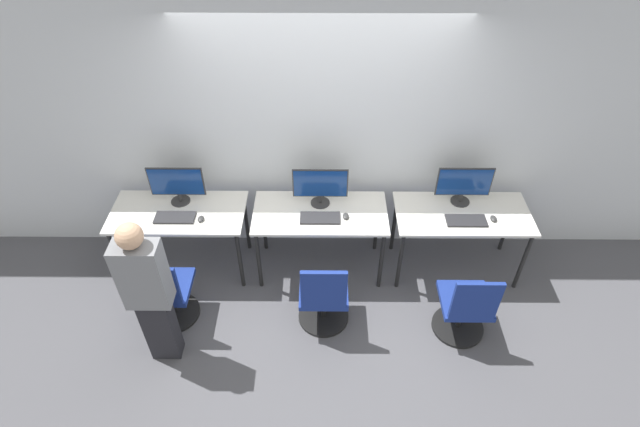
# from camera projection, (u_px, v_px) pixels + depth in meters

# --- Properties ---
(ground_plane) EXTENTS (20.00, 20.00, 0.00)m
(ground_plane) POSITION_uv_depth(u_px,v_px,m) (320.00, 289.00, 5.06)
(ground_plane) COLOR #4C4C51
(wall_back) EXTENTS (12.00, 0.05, 2.80)m
(wall_back) POSITION_uv_depth(u_px,v_px,m) (320.00, 130.00, 4.72)
(wall_back) COLOR silver
(wall_back) RESTS_ON ground_plane
(desk_left) EXTENTS (1.30, 0.64, 0.76)m
(desk_left) POSITION_uv_depth(u_px,v_px,m) (179.00, 218.00, 4.87)
(desk_left) COLOR silver
(desk_left) RESTS_ON ground_plane
(monitor_left) EXTENTS (0.53, 0.19, 0.40)m
(monitor_left) POSITION_uv_depth(u_px,v_px,m) (177.00, 184.00, 4.78)
(monitor_left) COLOR #2D2D2D
(monitor_left) RESTS_ON desk_left
(keyboard_left) EXTENTS (0.38, 0.17, 0.02)m
(keyboard_left) POSITION_uv_depth(u_px,v_px,m) (175.00, 218.00, 4.73)
(keyboard_left) COLOR #262628
(keyboard_left) RESTS_ON desk_left
(mouse_left) EXTENTS (0.06, 0.09, 0.03)m
(mouse_left) POSITION_uv_depth(u_px,v_px,m) (201.00, 219.00, 4.71)
(mouse_left) COLOR #333333
(mouse_left) RESTS_ON desk_left
(office_chair_left) EXTENTS (0.48, 0.48, 0.86)m
(office_chair_left) POSITION_uv_depth(u_px,v_px,m) (167.00, 295.00, 4.56)
(office_chair_left) COLOR black
(office_chair_left) RESTS_ON ground_plane
(person_left) EXTENTS (0.36, 0.20, 1.55)m
(person_left) POSITION_uv_depth(u_px,v_px,m) (148.00, 291.00, 3.96)
(person_left) COLOR #232328
(person_left) RESTS_ON ground_plane
(desk_center) EXTENTS (1.30, 0.64, 0.76)m
(desk_center) POSITION_uv_depth(u_px,v_px,m) (320.00, 218.00, 4.86)
(desk_center) COLOR silver
(desk_center) RESTS_ON ground_plane
(monitor_center) EXTENTS (0.53, 0.19, 0.40)m
(monitor_center) POSITION_uv_depth(u_px,v_px,m) (320.00, 186.00, 4.76)
(monitor_center) COLOR #2D2D2D
(monitor_center) RESTS_ON desk_center
(keyboard_center) EXTENTS (0.38, 0.17, 0.02)m
(keyboard_center) POSITION_uv_depth(u_px,v_px,m) (320.00, 218.00, 4.73)
(keyboard_center) COLOR #262628
(keyboard_center) RESTS_ON desk_center
(mouse_center) EXTENTS (0.06, 0.09, 0.03)m
(mouse_center) POSITION_uv_depth(u_px,v_px,m) (346.00, 216.00, 4.74)
(mouse_center) COLOR #333333
(mouse_center) RESTS_ON desk_center
(office_chair_center) EXTENTS (0.48, 0.48, 0.86)m
(office_chair_center) POSITION_uv_depth(u_px,v_px,m) (324.00, 299.00, 4.53)
(office_chair_center) COLOR black
(office_chair_center) RESTS_ON ground_plane
(desk_right) EXTENTS (1.30, 0.64, 0.76)m
(desk_right) POSITION_uv_depth(u_px,v_px,m) (462.00, 219.00, 4.85)
(desk_right) COLOR silver
(desk_right) RESTS_ON ground_plane
(monitor_right) EXTENTS (0.53, 0.19, 0.40)m
(monitor_right) POSITION_uv_depth(u_px,v_px,m) (464.00, 184.00, 4.78)
(monitor_right) COLOR #2D2D2D
(monitor_right) RESTS_ON desk_right
(keyboard_right) EXTENTS (0.38, 0.17, 0.02)m
(keyboard_right) POSITION_uv_depth(u_px,v_px,m) (466.00, 221.00, 4.70)
(keyboard_right) COLOR #262628
(keyboard_right) RESTS_ON desk_right
(mouse_right) EXTENTS (0.06, 0.09, 0.03)m
(mouse_right) POSITION_uv_depth(u_px,v_px,m) (494.00, 219.00, 4.71)
(mouse_right) COLOR #333333
(mouse_right) RESTS_ON desk_right
(office_chair_right) EXTENTS (0.48, 0.48, 0.86)m
(office_chair_right) POSITION_uv_depth(u_px,v_px,m) (465.00, 309.00, 4.44)
(office_chair_right) COLOR black
(office_chair_right) RESTS_ON ground_plane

